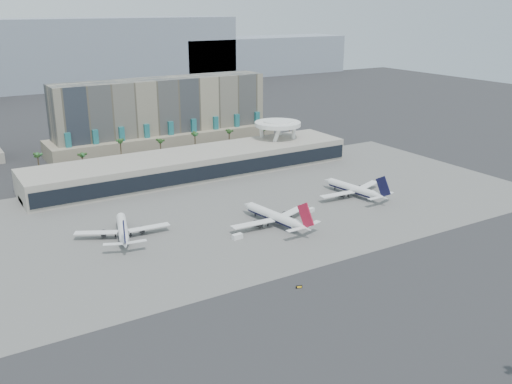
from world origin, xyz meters
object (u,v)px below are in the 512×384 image
service_vehicle_a (237,237)px  taxiway_sign (299,287)px  service_vehicle_b (310,210)px  airliner_right (354,189)px  airliner_centre (275,216)px  airliner_left (123,229)px

service_vehicle_a → taxiway_sign: bearing=-98.7°
service_vehicle_a → service_vehicle_b: 42.22m
service_vehicle_a → taxiway_sign: 44.14m
airliner_right → service_vehicle_a: airliner_right is taller
airliner_right → airliner_centre: bearing=-175.9°
service_vehicle_a → service_vehicle_b: service_vehicle_a is taller
airliner_left → airliner_centre: 59.44m
airliner_centre → airliner_right: bearing=3.7°
airliner_centre → service_vehicle_b: 21.74m
service_vehicle_b → airliner_left: bearing=167.7°
airliner_centre → service_vehicle_a: bearing=-175.4°
airliner_left → service_vehicle_a: airliner_left is taller
service_vehicle_b → taxiway_sign: size_ratio=1.61×
service_vehicle_b → airliner_right: bearing=11.1°
service_vehicle_b → taxiway_sign: service_vehicle_b is taller
airliner_right → service_vehicle_a: size_ratio=9.65×
airliner_centre → service_vehicle_a: size_ratio=10.11×
airliner_centre → airliner_left: bearing=152.2°
airliner_centre → airliner_right: 51.91m
airliner_left → taxiway_sign: 75.89m
taxiway_sign → service_vehicle_b: bearing=70.2°
airliner_right → taxiway_sign: size_ratio=19.23×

